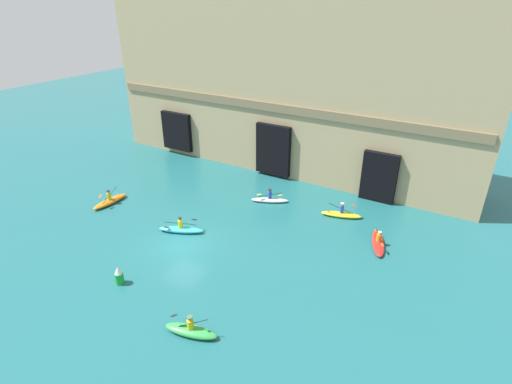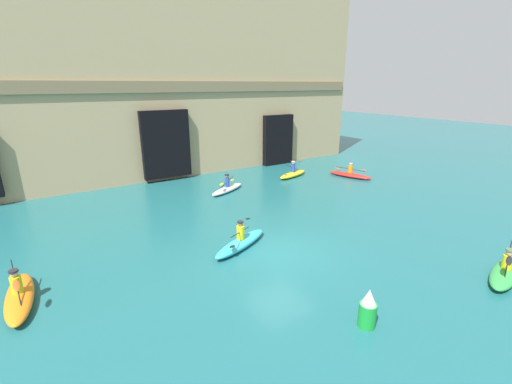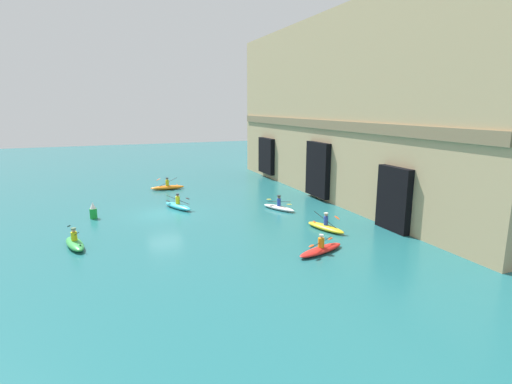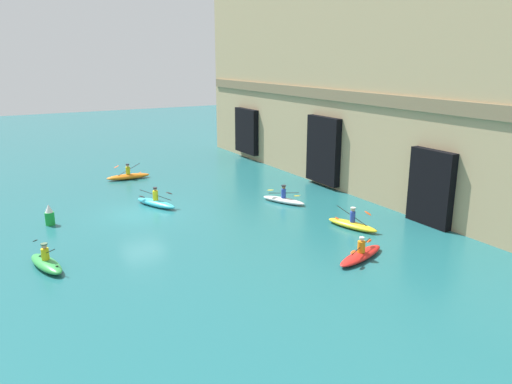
{
  "view_description": "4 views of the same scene",
  "coord_description": "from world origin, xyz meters",
  "px_view_note": "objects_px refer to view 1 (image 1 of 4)",
  "views": [
    {
      "loc": [
        16.12,
        -17.27,
        15.63
      ],
      "look_at": [
        1.93,
        6.89,
        1.63
      ],
      "focal_mm": 28.0,
      "sensor_mm": 36.0,
      "label": 1
    },
    {
      "loc": [
        -7.76,
        -10.3,
        6.76
      ],
      "look_at": [
        2.02,
        4.95,
        1.0
      ],
      "focal_mm": 24.0,
      "sensor_mm": 36.0,
      "label": 2
    },
    {
      "loc": [
        30.11,
        -4.28,
        8.07
      ],
      "look_at": [
        2.64,
        6.55,
        1.71
      ],
      "focal_mm": 28.0,
      "sensor_mm": 36.0,
      "label": 3
    },
    {
      "loc": [
        28.14,
        -7.97,
        9.15
      ],
      "look_at": [
        3.59,
        5.87,
        1.44
      ],
      "focal_mm": 35.0,
      "sensor_mm": 36.0,
      "label": 4
    }
  ],
  "objects_px": {
    "kayak_cyan": "(181,229)",
    "kayak_green": "(191,330)",
    "kayak_white": "(270,199)",
    "kayak_yellow": "(341,214)",
    "marker_buoy": "(119,276)",
    "kayak_orange": "(110,201)",
    "kayak_red": "(378,242)"
  },
  "relations": [
    {
      "from": "kayak_orange",
      "to": "kayak_red",
      "type": "height_order",
      "value": "kayak_orange"
    },
    {
      "from": "kayak_yellow",
      "to": "kayak_green",
      "type": "distance_m",
      "value": 15.57
    },
    {
      "from": "kayak_orange",
      "to": "kayak_yellow",
      "type": "height_order",
      "value": "kayak_yellow"
    },
    {
      "from": "kayak_orange",
      "to": "kayak_white",
      "type": "distance_m",
      "value": 13.23
    },
    {
      "from": "kayak_yellow",
      "to": "marker_buoy",
      "type": "relative_size",
      "value": 2.6
    },
    {
      "from": "marker_buoy",
      "to": "kayak_red",
      "type": "bearing_deg",
      "value": 44.17
    },
    {
      "from": "kayak_orange",
      "to": "kayak_cyan",
      "type": "height_order",
      "value": "kayak_cyan"
    },
    {
      "from": "kayak_green",
      "to": "kayak_red",
      "type": "bearing_deg",
      "value": 50.99
    },
    {
      "from": "kayak_cyan",
      "to": "kayak_green",
      "type": "distance_m",
      "value": 9.96
    },
    {
      "from": "kayak_red",
      "to": "kayak_white",
      "type": "bearing_deg",
      "value": -119.49
    },
    {
      "from": "kayak_orange",
      "to": "kayak_green",
      "type": "relative_size",
      "value": 1.11
    },
    {
      "from": "kayak_cyan",
      "to": "kayak_white",
      "type": "height_order",
      "value": "kayak_cyan"
    },
    {
      "from": "kayak_white",
      "to": "kayak_yellow",
      "type": "distance_m",
      "value": 6.02
    },
    {
      "from": "kayak_cyan",
      "to": "kayak_red",
      "type": "xyz_separation_m",
      "value": [
        12.83,
        5.61,
        -0.04
      ]
    },
    {
      "from": "kayak_white",
      "to": "kayak_green",
      "type": "xyz_separation_m",
      "value": [
        3.47,
        -14.7,
        0.03
      ]
    },
    {
      "from": "marker_buoy",
      "to": "kayak_green",
      "type": "bearing_deg",
      "value": -9.11
    },
    {
      "from": "kayak_cyan",
      "to": "kayak_yellow",
      "type": "relative_size",
      "value": 1.05
    },
    {
      "from": "kayak_orange",
      "to": "kayak_green",
      "type": "bearing_deg",
      "value": 65.14
    },
    {
      "from": "kayak_orange",
      "to": "kayak_white",
      "type": "height_order",
      "value": "kayak_orange"
    },
    {
      "from": "kayak_yellow",
      "to": "marker_buoy",
      "type": "bearing_deg",
      "value": 41.85
    },
    {
      "from": "kayak_cyan",
      "to": "kayak_green",
      "type": "bearing_deg",
      "value": 109.12
    },
    {
      "from": "kayak_orange",
      "to": "kayak_white",
      "type": "xyz_separation_m",
      "value": [
        11.26,
        6.94,
        -0.02
      ]
    },
    {
      "from": "kayak_cyan",
      "to": "kayak_white",
      "type": "distance_m",
      "value": 8.11
    },
    {
      "from": "kayak_cyan",
      "to": "kayak_white",
      "type": "bearing_deg",
      "value": -137.84
    },
    {
      "from": "kayak_green",
      "to": "kayak_cyan",
      "type": "bearing_deg",
      "value": 118.98
    },
    {
      "from": "kayak_green",
      "to": "marker_buoy",
      "type": "height_order",
      "value": "kayak_green"
    },
    {
      "from": "kayak_white",
      "to": "kayak_cyan",
      "type": "bearing_deg",
      "value": -139.77
    },
    {
      "from": "kayak_yellow",
      "to": "marker_buoy",
      "type": "height_order",
      "value": "marker_buoy"
    },
    {
      "from": "kayak_yellow",
      "to": "kayak_red",
      "type": "bearing_deg",
      "value": 128.45
    },
    {
      "from": "kayak_green",
      "to": "marker_buoy",
      "type": "distance_m",
      "value": 6.3
    },
    {
      "from": "kayak_green",
      "to": "kayak_yellow",
      "type": "bearing_deg",
      "value": 66.8
    },
    {
      "from": "kayak_cyan",
      "to": "kayak_red",
      "type": "bearing_deg",
      "value": 179.88
    }
  ]
}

